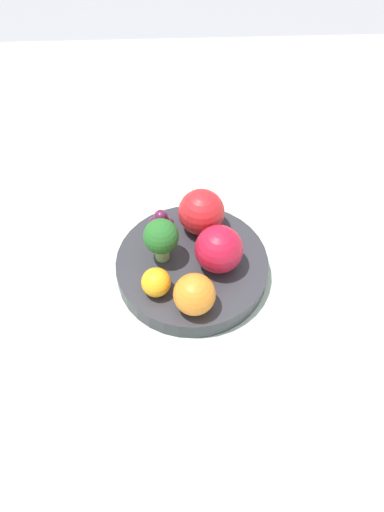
# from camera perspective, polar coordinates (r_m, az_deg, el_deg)

# --- Properties ---
(ground_plane) EXTENTS (6.00, 6.00, 0.00)m
(ground_plane) POSITION_cam_1_polar(r_m,az_deg,el_deg) (0.67, 0.00, -2.94)
(ground_plane) COLOR gray
(table_surface) EXTENTS (1.20, 1.20, 0.02)m
(table_surface) POSITION_cam_1_polar(r_m,az_deg,el_deg) (0.66, 0.00, -2.44)
(table_surface) COLOR #B2C6B2
(table_surface) RESTS_ON ground_plane
(bowl) EXTENTS (0.20, 0.20, 0.03)m
(bowl) POSITION_cam_1_polar(r_m,az_deg,el_deg) (0.65, 0.00, -1.26)
(bowl) COLOR #2D2D33
(bowl) RESTS_ON table_surface
(broccoli) EXTENTS (0.04, 0.04, 0.06)m
(broccoli) POSITION_cam_1_polar(r_m,az_deg,el_deg) (0.61, -3.55, 2.10)
(broccoli) COLOR #8CB76B
(broccoli) RESTS_ON bowl
(apple_red) EXTENTS (0.06, 0.06, 0.06)m
(apple_red) POSITION_cam_1_polar(r_m,az_deg,el_deg) (0.61, 3.09, 0.78)
(apple_red) COLOR #B7142D
(apple_red) RESTS_ON bowl
(apple_green) EXTENTS (0.06, 0.06, 0.06)m
(apple_green) POSITION_cam_1_polar(r_m,az_deg,el_deg) (0.65, 1.07, 5.04)
(apple_green) COLOR red
(apple_green) RESTS_ON bowl
(orange_front) EXTENTS (0.04, 0.04, 0.04)m
(orange_front) POSITION_cam_1_polar(r_m,az_deg,el_deg) (0.60, -4.13, -3.01)
(orange_front) COLOR orange
(orange_front) RESTS_ON bowl
(orange_back) EXTENTS (0.05, 0.05, 0.05)m
(orange_back) POSITION_cam_1_polar(r_m,az_deg,el_deg) (0.58, 0.52, -4.40)
(orange_back) COLOR orange
(orange_back) RESTS_ON bowl
(grape_cluster) EXTENTS (0.03, 0.03, 0.03)m
(grape_cluster) POSITION_cam_1_polar(r_m,az_deg,el_deg) (0.66, -3.53, 3.91)
(grape_cluster) COLOR #511938
(grape_cluster) RESTS_ON bowl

